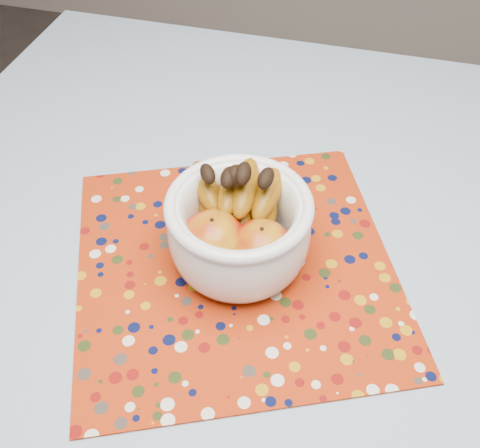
{
  "coord_description": "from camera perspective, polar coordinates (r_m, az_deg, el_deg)",
  "views": [
    {
      "loc": [
        0.06,
        -0.45,
        1.38
      ],
      "look_at": [
        -0.07,
        0.04,
        0.83
      ],
      "focal_mm": 42.0,
      "sensor_mm": 36.0,
      "label": 1
    }
  ],
  "objects": [
    {
      "name": "table",
      "position": [
        0.84,
        4.17,
        -10.36
      ],
      "size": [
        1.2,
        1.2,
        0.75
      ],
      "color": "brown",
      "rests_on": "ground"
    },
    {
      "name": "tablecloth",
      "position": [
        0.77,
        4.49,
        -7.07
      ],
      "size": [
        1.32,
        1.32,
        0.01
      ],
      "primitive_type": "cube",
      "color": "slate",
      "rests_on": "table"
    },
    {
      "name": "placemat",
      "position": [
        0.79,
        -0.49,
        -4.17
      ],
      "size": [
        0.57,
        0.57,
        0.0
      ],
      "primitive_type": "cube",
      "rotation": [
        0.0,
        0.0,
        0.42
      ],
      "color": "#9B2608",
      "rests_on": "tablecloth"
    },
    {
      "name": "fruit_bowl",
      "position": [
        0.74,
        -0.41,
        0.2
      ],
      "size": [
        0.21,
        0.19,
        0.16
      ],
      "color": "white",
      "rests_on": "placemat"
    }
  ]
}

